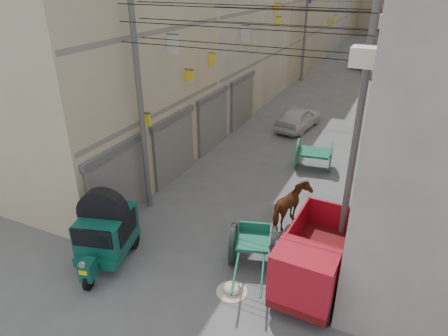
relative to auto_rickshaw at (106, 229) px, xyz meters
The scene contains 14 objects.
shutters_left 7.66m from the auto_rickshaw, 97.63° to the left, with size 0.18×14.40×2.88m.
signboards 19.22m from the auto_rickshaw, 81.28° to the left, with size 8.22×40.52×5.67m.
ac_units 10.33m from the auto_rickshaw, 36.64° to the left, with size 0.70×6.55×3.35m.
utility_poles 14.79m from the auto_rickshaw, 78.45° to the left, with size 7.40×22.20×8.00m.
overhead_cables 13.24m from the auto_rickshaw, 75.96° to the left, with size 7.40×22.52×1.12m.
auto_rickshaw is the anchor object (origin of this frame).
tonga_cart 4.51m from the auto_rickshaw, 22.19° to the left, with size 1.86×3.07×1.30m.
mini_truck 6.19m from the auto_rickshaw, 10.34° to the left, with size 1.73×3.65×2.02m.
second_cart 10.04m from the auto_rickshaw, 64.96° to the left, with size 1.76×1.61×1.38m.
feed_sack 4.22m from the auto_rickshaw, ahead, with size 0.55×0.44×0.28m, color beige.
horse 6.25m from the auto_rickshaw, 42.37° to the left, with size 0.82×1.81×1.53m, color brown.
distant_car_white 14.14m from the auto_rickshaw, 81.12° to the left, with size 1.52×3.78×1.29m, color silver.
distant_car_grey 29.95m from the auto_rickshaw, 80.92° to the left, with size 1.37×3.93×1.30m, color #5C615E.
distant_car_green 33.58m from the auto_rickshaw, 84.41° to the left, with size 1.75×4.30×1.25m, color #1A4D3D.
Camera 1 is at (4.64, -4.81, 8.13)m, focal length 32.00 mm.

